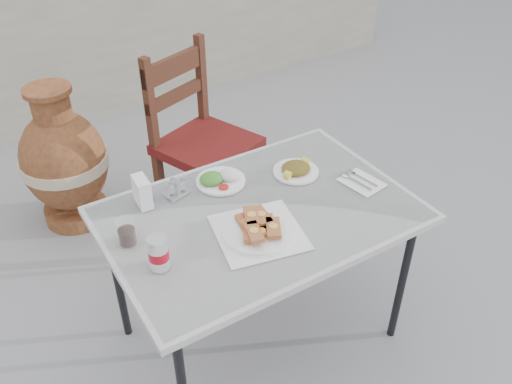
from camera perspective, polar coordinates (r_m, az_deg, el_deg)
ground at (r=2.54m, az=-1.02°, el=-14.96°), size 80.00×80.00×0.00m
cafe_table at (r=2.09m, az=0.42°, el=-3.06°), size 1.19×0.82×0.71m
pide_plate at (r=1.94m, az=0.29°, el=-3.67°), size 0.37×0.37×0.06m
salad_rice_plate at (r=2.20m, az=-3.80°, el=1.43°), size 0.20×0.20×0.05m
salad_chopped_plate at (r=2.26m, az=4.22°, el=2.40°), size 0.19×0.19×0.04m
soda_can at (r=1.81m, az=-10.22°, el=-6.31°), size 0.07×0.07×0.12m
cola_glass at (r=1.94m, az=-13.44°, el=-4.23°), size 0.07×0.07×0.10m
napkin_holder at (r=2.10m, az=-11.88°, el=0.02°), size 0.07×0.10×0.12m
condiment_caddy at (r=2.16m, az=-8.43°, el=0.31°), size 0.11×0.10×0.07m
cutlery_napkin at (r=2.25m, az=10.79°, el=1.17°), size 0.15×0.19×0.01m
chair at (r=2.88m, az=-5.82°, el=5.42°), size 0.57×0.57×1.00m
terracotta_urn at (r=3.12m, az=-19.50°, el=3.02°), size 0.47×0.47×0.82m
back_wall at (r=4.18m, az=-20.46°, el=14.69°), size 6.00×0.25×1.20m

